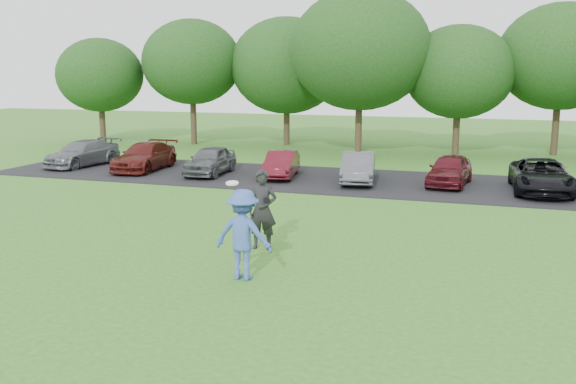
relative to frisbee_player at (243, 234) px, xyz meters
The scene contains 6 objects.
ground 1.00m from the frisbee_player, 129.77° to the right, with size 100.00×100.00×0.00m, color #2A6C1E.
parking_lot 12.92m from the frisbee_player, 90.45° to the left, with size 32.00×6.50×0.03m, color black.
frisbee_player is the anchor object (origin of this frame).
camera_bystander 2.40m from the frisbee_player, 100.60° to the left, with size 0.79×0.58×2.03m.
parked_cars 12.81m from the frisbee_player, 86.52° to the left, with size 29.04×4.87×1.22m.
tree_row 23.02m from the frisbee_player, 86.44° to the left, with size 42.39×9.85×8.64m.
Camera 1 is at (5.21, -12.25, 4.47)m, focal length 40.00 mm.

